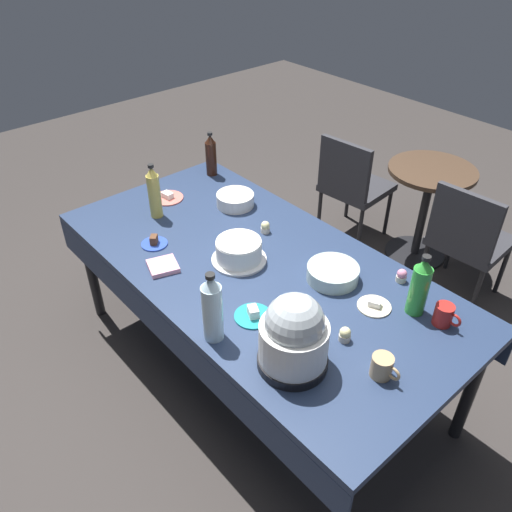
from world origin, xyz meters
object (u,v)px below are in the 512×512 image
at_px(dessert_plate_cobalt, 154,242).
at_px(cupcake_berry, 345,334).
at_px(frosted_layer_cake, 239,251).
at_px(glass_salad_bowl, 333,273).
at_px(coffee_mug_tan, 382,367).
at_px(maroon_chair_right, 468,237).
at_px(cupcake_rose, 265,227).
at_px(soda_bottle_water, 212,309).
at_px(cupcake_vanilla, 402,276).
at_px(slow_cooker, 294,336).
at_px(soda_bottle_cola, 211,155).
at_px(coffee_mug_red, 444,315).
at_px(potluck_table, 256,274).
at_px(dessert_plate_teal, 253,315).
at_px(ceramic_snack_bowl, 235,200).
at_px(soda_bottle_lime_soda, 420,287).
at_px(round_cafe_table, 427,197).
at_px(maroon_chair_left, 352,183).
at_px(soda_bottle_ginger_ale, 154,193).
at_px(dessert_plate_cream, 374,306).
at_px(dessert_plate_coral, 168,197).

relative_size(dessert_plate_cobalt, cupcake_berry, 2.07).
height_order(frosted_layer_cake, glass_salad_bowl, frosted_layer_cake).
relative_size(coffee_mug_tan, maroon_chair_right, 0.15).
bearing_deg(maroon_chair_right, cupcake_rose, -116.35).
bearing_deg(soda_bottle_water, cupcake_vanilla, 72.05).
relative_size(soda_bottle_water, maroon_chair_right, 0.39).
bearing_deg(slow_cooker, cupcake_rose, 144.57).
height_order(soda_bottle_cola, coffee_mug_red, soda_bottle_cola).
height_order(potluck_table, dessert_plate_teal, dessert_plate_teal).
distance_m(potluck_table, ceramic_snack_bowl, 0.60).
xyz_separation_m(soda_bottle_lime_soda, coffee_mug_red, (0.13, 0.02, -0.09)).
relative_size(soda_bottle_water, round_cafe_table, 0.47).
distance_m(dessert_plate_teal, cupcake_rose, 0.68).
height_order(dessert_plate_teal, cupcake_berry, cupcake_berry).
bearing_deg(cupcake_vanilla, coffee_mug_red, -20.26).
relative_size(potluck_table, maroon_chair_left, 2.59).
height_order(soda_bottle_ginger_ale, maroon_chair_left, soda_bottle_ginger_ale).
xyz_separation_m(glass_salad_bowl, dessert_plate_cobalt, (-0.82, -0.49, -0.02)).
distance_m(frosted_layer_cake, soda_bottle_lime_soda, 0.88).
distance_m(slow_cooker, cupcake_berry, 0.29).
bearing_deg(coffee_mug_tan, soda_bottle_lime_soda, 108.11).
bearing_deg(soda_bottle_cola, coffee_mug_red, -3.13).
bearing_deg(dessert_plate_cream, maroon_chair_left, 132.77).
height_order(cupcake_berry, coffee_mug_red, coffee_mug_red).
bearing_deg(coffee_mug_red, soda_bottle_water, -126.55).
xyz_separation_m(soda_bottle_water, coffee_mug_tan, (0.60, 0.36, -0.11)).
bearing_deg(dessert_plate_cobalt, soda_bottle_ginger_ale, 144.98).
xyz_separation_m(ceramic_snack_bowl, dessert_plate_teal, (0.80, -0.55, -0.03)).
relative_size(dessert_plate_cobalt, maroon_chair_right, 0.16).
bearing_deg(dessert_plate_coral, cupcake_vanilla, 16.16).
height_order(cupcake_vanilla, coffee_mug_red, coffee_mug_red).
bearing_deg(coffee_mug_tan, cupcake_berry, 170.26).
distance_m(cupcake_berry, coffee_mug_tan, 0.22).
height_order(dessert_plate_cobalt, round_cafe_table, dessert_plate_cobalt).
bearing_deg(dessert_plate_coral, glass_salad_bowl, 8.23).
distance_m(potluck_table, dessert_plate_coral, 0.85).
bearing_deg(cupcake_vanilla, dessert_plate_cobalt, -145.03).
relative_size(coffee_mug_red, coffee_mug_tan, 0.98).
bearing_deg(slow_cooker, dessert_plate_coral, 166.16).
bearing_deg(soda_bottle_water, slow_cooker, 23.38).
xyz_separation_m(dessert_plate_cobalt, coffee_mug_tan, (1.34, 0.19, 0.04)).
height_order(ceramic_snack_bowl, dessert_plate_cream, ceramic_snack_bowl).
xyz_separation_m(cupcake_berry, maroon_chair_right, (-0.24, 1.49, -0.29)).
bearing_deg(soda_bottle_water, maroon_chair_right, 85.82).
xyz_separation_m(potluck_table, cupcake_rose, (-0.19, 0.23, 0.09)).
bearing_deg(dessert_plate_cobalt, ceramic_snack_bowl, 93.22).
bearing_deg(dessert_plate_cobalt, soda_bottle_cola, 121.77).
height_order(glass_salad_bowl, dessert_plate_cream, glass_salad_bowl).
height_order(ceramic_snack_bowl, coffee_mug_red, coffee_mug_red).
distance_m(glass_salad_bowl, dessert_plate_cream, 0.26).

